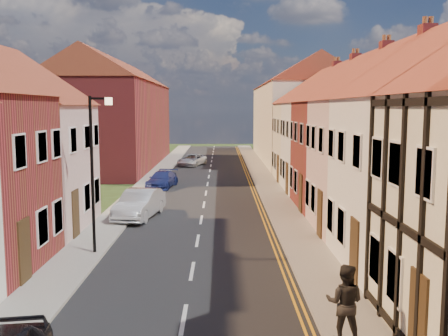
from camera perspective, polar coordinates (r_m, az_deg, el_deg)
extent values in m
cube|color=black|center=(29.41, -2.31, -4.22)|extent=(7.00, 90.00, 0.02)
cube|color=#A4A195|center=(29.88, -10.80, -4.06)|extent=(1.80, 90.00, 0.12)
cube|color=#A4A195|center=(29.58, 6.26, -4.09)|extent=(1.80, 90.00, 0.12)
cube|color=#B99792|center=(23.98, 19.88, 0.08)|extent=(8.00, 5.00, 6.00)
cube|color=maroon|center=(22.20, 22.17, 12.93)|extent=(0.60, 0.60, 1.60)
cube|color=maroon|center=(29.08, 16.23, 1.34)|extent=(8.00, 5.80, 6.00)
cube|color=maroon|center=(26.88, 18.02, 11.95)|extent=(0.60, 0.60, 1.60)
cube|color=silver|center=(34.27, 13.67, 2.22)|extent=(8.00, 5.00, 6.00)
cube|color=maroon|center=(32.42, 14.75, 11.13)|extent=(0.60, 0.60, 1.60)
cube|color=#EFE7C9|center=(39.51, 11.78, 2.86)|extent=(8.00, 5.80, 6.00)
cube|color=maroon|center=(37.26, 12.73, 10.61)|extent=(0.60, 0.60, 1.60)
cube|color=#EFE7C9|center=(54.50, 8.44, 5.05)|extent=(8.00, 24.00, 8.00)
cube|color=maroon|center=(49.95, -12.30, 4.81)|extent=(8.00, 24.00, 8.00)
cylinder|color=black|center=(19.64, -14.82, -0.81)|extent=(0.12, 0.12, 6.00)
cube|color=black|center=(19.39, -14.08, 7.71)|extent=(0.70, 0.08, 0.08)
cube|color=#FFD899|center=(19.31, -13.05, 7.45)|extent=(0.25, 0.15, 0.28)
imported|color=#B5B9BE|center=(26.19, -9.61, -4.07)|extent=(2.28, 4.68, 1.48)
imported|color=navy|center=(35.85, -7.09, -1.33)|extent=(2.20, 4.22, 1.17)
imported|color=silver|center=(49.19, -3.69, 0.92)|extent=(3.08, 4.52, 1.15)
imported|color=black|center=(12.61, 13.64, -14.74)|extent=(1.11, 0.98, 1.89)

